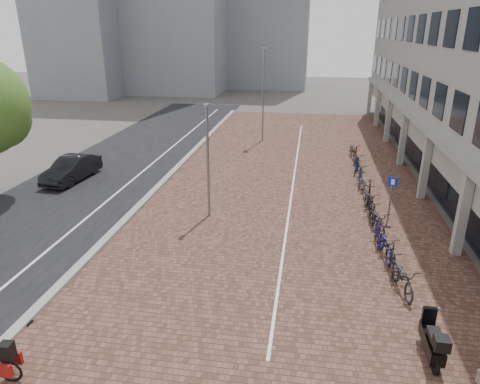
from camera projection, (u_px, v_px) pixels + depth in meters
name	position (u px, v px, depth m)	size (l,w,h in m)	color
ground	(211.00, 291.00, 14.52)	(140.00, 140.00, 0.00)	#474442
plaza_brick	(290.00, 179.00, 25.30)	(14.50, 42.00, 0.04)	brown
street_asphalt	(113.00, 170.00, 26.95)	(8.00, 50.00, 0.03)	black
curb	(173.00, 172.00, 26.34)	(0.35, 42.00, 0.14)	gray
lane_line	(143.00, 171.00, 26.64)	(0.12, 44.00, 0.00)	white
parking_line	(294.00, 179.00, 25.26)	(0.10, 30.00, 0.00)	white
car_dark	(72.00, 169.00, 24.84)	(1.46, 4.19, 1.38)	black
shoes	(26.00, 324.00, 12.81)	(0.34, 0.28, 0.08)	black
scooter_mid	(432.00, 339.00, 11.39)	(0.54, 1.71, 1.18)	black
parking_sign	(391.00, 192.00, 19.48)	(0.42, 0.17, 2.05)	slate
lamp_near	(208.00, 163.00, 19.43)	(0.12, 0.12, 5.15)	gray
lamp_far	(263.00, 97.00, 32.60)	(0.12, 0.12, 6.85)	slate
bike_row	(368.00, 192.00, 21.79)	(1.31, 18.15, 1.05)	black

